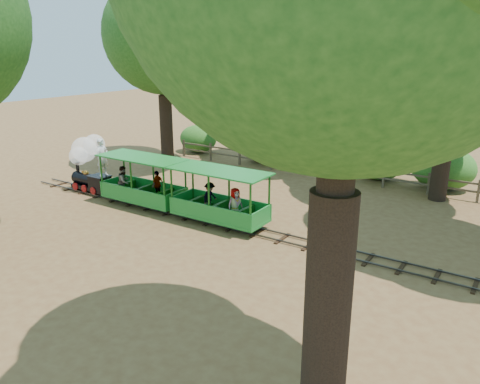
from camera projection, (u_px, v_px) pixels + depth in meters
The scene contains 13 objects.
ground at pixel (234, 227), 17.02m from camera, with size 90.00×90.00×0.00m, color olive.
track at pixel (234, 226), 17.00m from camera, with size 22.00×1.00×0.10m.
locomotive at pixel (88, 159), 20.72m from camera, with size 2.36×1.11×2.71m.
carriage_front at pixel (141, 187), 19.11m from camera, with size 3.79×1.55×1.97m.
carriage_rear at pixel (220, 204), 17.07m from camera, with size 3.79×1.55×1.97m.
oak_nw at pixel (162, 28), 24.20m from camera, with size 7.65×6.73×9.95m.
oak_nc at pixel (306, 28), 23.59m from camera, with size 7.28×6.41×9.80m.
oak_ne at pixel (462, 4), 17.87m from camera, with size 8.11×7.14×10.79m.
fence at pixel (324, 167), 23.23m from camera, with size 18.10×0.10×1.00m.
shrub_west at pixel (198, 139), 28.86m from camera, with size 2.44×1.88×1.69m, color #2D6B1E.
shrub_mid_w at pixel (264, 147), 26.40m from camera, with size 2.47×1.90×1.71m, color #2D6B1E.
shrub_mid_e at pixel (379, 164), 22.97m from camera, with size 2.31×1.78×1.60m, color #2D6B1E.
shrub_east at pixel (443, 168), 21.38m from camera, with size 2.88×2.22×2.00m, color #2D6B1E.
Camera 1 is at (8.88, -13.14, 6.31)m, focal length 35.00 mm.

